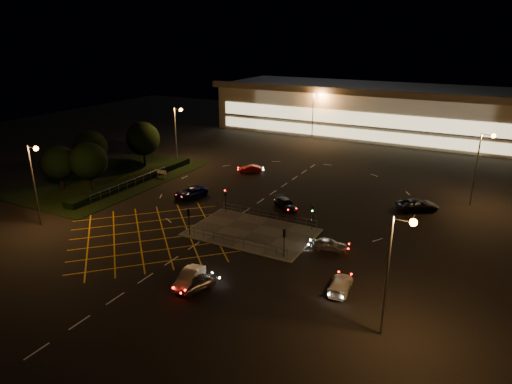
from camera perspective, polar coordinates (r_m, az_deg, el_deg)
The scene contains 27 objects.
ground at distance 56.32m, azimuth -1.37°, elevation -3.98°, with size 180.00×180.00×0.00m, color black.
pedestrian_island at distance 53.80m, azimuth -0.55°, elevation -5.06°, with size 14.00×9.00×0.12m, color #4C4944.
grass_verge at distance 77.16m, azimuth -17.56°, elevation 1.66°, with size 18.00×30.00×0.08m, color black.
hedge at distance 73.65m, azimuth -14.83°, elevation 1.47°, with size 2.00×26.00×1.00m, color black.
supermarket at distance 111.27m, azimuth 14.64°, elevation 9.96°, with size 72.00×26.50×10.50m.
streetlight_sw at distance 59.55m, azimuth -25.92°, elevation 2.04°, with size 1.78×0.56×10.03m.
streetlight_se at distance 35.15m, azimuth 16.95°, elevation -8.16°, with size 1.78×0.56×10.03m.
streetlight_nw at distance 81.37m, azimuth -9.80°, elevation 7.92°, with size 1.78×0.56×10.03m.
streetlight_ne at distance 66.92m, azimuth 26.33°, elevation 3.72°, with size 1.78×0.56×10.03m.
streetlight_far_left at distance 100.63m, azimuth 7.37°, elevation 10.20°, with size 1.78×0.56×10.03m.
signal_sw at distance 52.79m, azimuth -8.39°, elevation -3.05°, with size 0.28×0.30×3.15m.
signal_se at distance 47.17m, azimuth 3.56°, elevation -5.68°, with size 0.28×0.30×3.15m.
signal_nw at distance 58.94m, azimuth -3.84°, elevation -0.46°, with size 0.28×0.30×3.15m.
signal_ne at distance 53.97m, azimuth 7.09°, elevation -2.48°, with size 0.28×0.30×3.15m.
tree_a at distance 72.43m, azimuth -23.46°, elevation 3.37°, with size 5.04×5.04×6.86m.
tree_b at distance 78.83m, azimuth -19.96°, elevation 5.24°, with size 5.40×5.40×7.35m.
tree_c at distance 81.48m, azimuth -13.95°, elevation 6.49°, with size 5.76×5.76×7.84m.
tree_d at distance 89.97m, azimuth -14.27°, elevation 7.04°, with size 4.68×4.68×6.37m.
tree_e at distance 70.60m, azimuth -20.19°, elevation 3.66°, with size 5.40×5.40×7.35m.
car_near_silver at distance 42.83m, azimuth -7.37°, elevation -11.21°, with size 1.51×3.74×1.28m, color #989A9F.
car_queue_white at distance 43.63m, azimuth -8.33°, elevation -10.54°, with size 1.49×4.28×1.41m, color white.
car_left_blue at distance 65.70m, azimuth -8.16°, elevation -0.04°, with size 2.35×5.10×1.42m, color #0B1044.
car_far_dkgrey at distance 60.91m, azimuth 3.69°, elevation -1.51°, with size 1.83×4.50×1.31m, color black.
car_right_silver at distance 50.13m, azimuth 9.09°, elevation -6.49°, with size 1.54×3.83×1.31m, color silver.
car_circ_red at distance 76.55m, azimuth -0.69°, elevation 2.90°, with size 1.31×3.75×1.23m, color #9D100B.
car_east_grey at distance 63.80m, azimuth 19.55°, elevation -1.55°, with size 2.52×5.46×1.52m, color black.
car_approach_white at distance 42.98m, azimuth 10.51°, elevation -11.28°, with size 1.78×4.37×1.27m, color #B9B9B9.
Camera 1 is at (25.42, -45.03, 22.30)m, focal length 32.00 mm.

